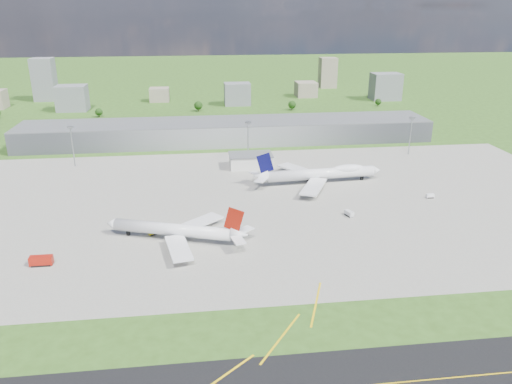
{
  "coord_description": "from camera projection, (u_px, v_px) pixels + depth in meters",
  "views": [
    {
      "loc": [
        -23.15,
        -197.35,
        95.52
      ],
      "look_at": [
        4.96,
        31.48,
        9.0
      ],
      "focal_mm": 35.0,
      "sensor_mm": 36.0,
      "label": 1
    }
  ],
  "objects": [
    {
      "name": "bldg_c",
      "position": [
        237.0,
        94.0,
        506.08
      ],
      "size": [
        26.0,
        20.0,
        22.0
      ],
      "primitive_type": "cube",
      "color": "slate",
      "rests_on": "ground"
    },
    {
      "name": "terminal",
      "position": [
        227.0,
        132.0,
        370.28
      ],
      "size": [
        300.0,
        42.0,
        15.0
      ],
      "primitive_type": "cube",
      "color": "gray",
      "rests_on": "ground"
    },
    {
      "name": "van_white_far",
      "position": [
        430.0,
        196.0,
        262.87
      ],
      "size": [
        4.19,
        2.09,
        2.2
      ],
      "rotation": [
        0.0,
        0.0,
        0.01
      ],
      "color": "white",
      "rests_on": "ground"
    },
    {
      "name": "airliner_blue_quad",
      "position": [
        321.0,
        174.0,
        283.95
      ],
      "size": [
        75.47,
        59.06,
        19.7
      ],
      "rotation": [
        0.0,
        0.0,
        0.07
      ],
      "color": "white",
      "rests_on": "ground"
    },
    {
      "name": "mast_east",
      "position": [
        411.0,
        129.0,
        333.93
      ],
      "size": [
        3.5,
        2.0,
        25.9
      ],
      "color": "gray",
      "rests_on": "ground"
    },
    {
      "name": "tree_w",
      "position": [
        99.0,
        112.0,
        451.58
      ],
      "size": [
        6.75,
        6.75,
        8.25
      ],
      "color": "#382314",
      "rests_on": "ground"
    },
    {
      "name": "ground",
      "position": [
        229.0,
        147.0,
        358.98
      ],
      "size": [
        1400.0,
        1400.0,
        0.0
      ],
      "primitive_type": "plane",
      "color": "#315319",
      "rests_on": "ground"
    },
    {
      "name": "mast_west",
      "position": [
        72.0,
        139.0,
        308.82
      ],
      "size": [
        3.5,
        2.0,
        25.9
      ],
      "color": "gray",
      "rests_on": "ground"
    },
    {
      "name": "airliner_red_twin",
      "position": [
        178.0,
        231.0,
        214.25
      ],
      "size": [
        62.52,
        47.5,
        17.7
      ],
      "rotation": [
        0.0,
        0.0,
        2.81
      ],
      "color": "white",
      "rests_on": "ground"
    },
    {
      "name": "tree_e",
      "position": [
        292.0,
        105.0,
        481.19
      ],
      "size": [
        7.65,
        7.65,
        9.35
      ],
      "color": "#382314",
      "rests_on": "ground"
    },
    {
      "name": "bldg_tall_w",
      "position": [
        44.0,
        80.0,
        525.84
      ],
      "size": [
        22.0,
        20.0,
        44.0
      ],
      "primitive_type": "cube",
      "color": "slate",
      "rests_on": "ground"
    },
    {
      "name": "bldg_e",
      "position": [
        385.0,
        87.0,
        532.58
      ],
      "size": [
        30.0,
        22.0,
        28.0
      ],
      "primitive_type": "cube",
      "color": "slate",
      "rests_on": "ground"
    },
    {
      "name": "tug_yellow",
      "position": [
        153.0,
        233.0,
        220.68
      ],
      "size": [
        4.04,
        3.37,
        1.75
      ],
      "rotation": [
        0.0,
        0.0,
        0.47
      ],
      "color": "yellow",
      "rests_on": "ground"
    },
    {
      "name": "tree_c",
      "position": [
        198.0,
        105.0,
        475.45
      ],
      "size": [
        8.1,
        8.1,
        9.9
      ],
      "color": "#382314",
      "rests_on": "ground"
    },
    {
      "name": "ops_building",
      "position": [
        251.0,
        161.0,
        312.25
      ],
      "size": [
        26.0,
        16.0,
        8.0
      ],
      "primitive_type": "cube",
      "color": "silver",
      "rests_on": "ground"
    },
    {
      "name": "van_white_near",
      "position": [
        349.0,
        214.0,
        240.32
      ],
      "size": [
        3.82,
        5.62,
        2.62
      ],
      "rotation": [
        0.0,
        0.0,
        1.9
      ],
      "color": "silver",
      "rests_on": "ground"
    },
    {
      "name": "apron",
      "position": [
        264.0,
        202.0,
        257.89
      ],
      "size": [
        360.0,
        190.0,
        0.08
      ],
      "primitive_type": "cube",
      "color": "gray",
      "rests_on": "ground"
    },
    {
      "name": "mast_center",
      "position": [
        248.0,
        134.0,
        321.37
      ],
      "size": [
        3.5,
        2.0,
        25.9
      ],
      "color": "gray",
      "rests_on": "ground"
    },
    {
      "name": "bldg_w",
      "position": [
        72.0,
        98.0,
        478.17
      ],
      "size": [
        28.0,
        22.0,
        24.0
      ],
      "primitive_type": "cube",
      "color": "slate",
      "rests_on": "ground"
    },
    {
      "name": "bldg_ce",
      "position": [
        306.0,
        89.0,
        553.43
      ],
      "size": [
        22.0,
        24.0,
        16.0
      ],
      "primitive_type": "cube",
      "color": "gray",
      "rests_on": "ground"
    },
    {
      "name": "fire_truck",
      "position": [
        41.0,
        261.0,
        194.57
      ],
      "size": [
        8.72,
        3.44,
        3.84
      ],
      "rotation": [
        0.0,
        0.0,
        0.0
      ],
      "color": "#9E160B",
      "rests_on": "ground"
    },
    {
      "name": "bldg_cw",
      "position": [
        159.0,
        95.0,
        526.23
      ],
      "size": [
        20.0,
        18.0,
        14.0
      ],
      "primitive_type": "cube",
      "color": "gray",
      "rests_on": "ground"
    },
    {
      "name": "bldg_tall_e",
      "position": [
        328.0,
        73.0,
        610.24
      ],
      "size": [
        20.0,
        18.0,
        36.0
      ],
      "primitive_type": "cube",
      "color": "gray",
      "rests_on": "ground"
    },
    {
      "name": "tree_far_e",
      "position": [
        378.0,
        102.0,
        501.1
      ],
      "size": [
        6.3,
        6.3,
        7.7
      ],
      "color": "#382314",
      "rests_on": "ground"
    }
  ]
}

